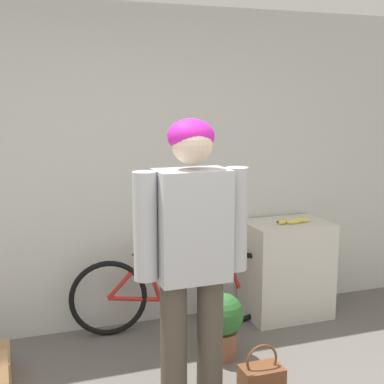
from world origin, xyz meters
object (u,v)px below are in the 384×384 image
object	(u,v)px
bicycle	(175,290)
person	(192,246)
banana	(293,221)
handbag	(261,382)
potted_plant	(222,322)

from	to	relation	value
bicycle	person	bearing A→B (deg)	-96.55
banana	bicycle	bearing A→B (deg)	174.46
person	bicycle	xyz separation A→B (m)	(0.27, 1.19, -0.71)
banana	person	bearing A→B (deg)	-139.74
bicycle	handbag	world-z (taller)	bicycle
person	banana	world-z (taller)	person
bicycle	potted_plant	distance (m)	0.61
person	handbag	size ratio (longest dim) A/B	4.68
banana	handbag	size ratio (longest dim) A/B	0.84
bicycle	banana	xyz separation A→B (m)	(1.01, -0.10, 0.51)
banana	handbag	distance (m)	1.55
banana	potted_plant	bearing A→B (deg)	-150.08
potted_plant	handbag	bearing A→B (deg)	-88.62
handbag	bicycle	bearing A→B (deg)	99.03
bicycle	potted_plant	xyz separation A→B (m)	(0.17, -0.58, -0.06)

